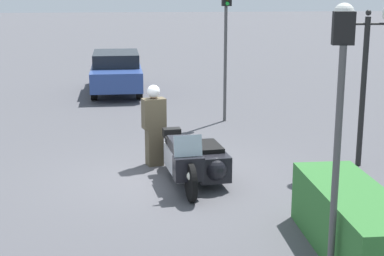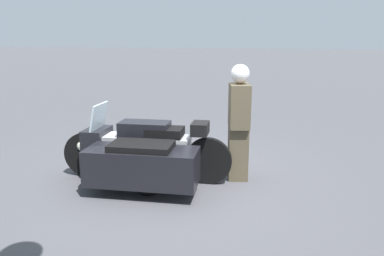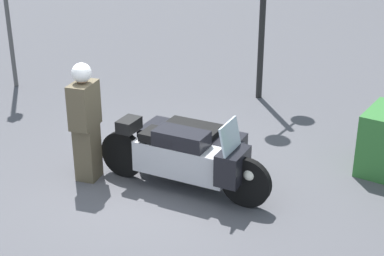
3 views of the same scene
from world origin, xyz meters
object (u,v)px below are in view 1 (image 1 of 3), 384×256
(hedge_bush_curbside, at_px, (353,224))
(twin_lamp_post, at_px, (367,31))
(traffic_light_near, at_px, (339,111))
(police_motorcycle, at_px, (196,160))
(parked_car_background, at_px, (116,71))
(officer_rider, at_px, (154,123))
(traffic_light_far, at_px, (226,38))

(hedge_bush_curbside, relative_size, twin_lamp_post, 0.86)
(hedge_bush_curbside, distance_m, traffic_light_near, 2.06)
(twin_lamp_post, bearing_deg, police_motorcycle, -77.20)
(parked_car_background, bearing_deg, officer_rider, -175.06)
(police_motorcycle, distance_m, officer_rider, 1.61)
(officer_rider, xyz_separation_m, twin_lamp_post, (0.51, 4.44, 1.98))
(police_motorcycle, bearing_deg, parked_car_background, -177.45)
(officer_rider, height_order, hedge_bush_curbside, officer_rider)
(officer_rider, relative_size, parked_car_background, 0.37)
(twin_lamp_post, relative_size, traffic_light_far, 0.95)
(police_motorcycle, xyz_separation_m, parked_car_background, (-10.65, -1.76, 0.32))
(police_motorcycle, xyz_separation_m, traffic_light_far, (-5.45, 1.46, 1.92))
(officer_rider, bearing_deg, twin_lamp_post, 67.74)
(hedge_bush_curbside, distance_m, traffic_light_far, 9.08)
(parked_car_background, bearing_deg, traffic_light_near, -169.43)
(police_motorcycle, height_order, officer_rider, officer_rider)
(twin_lamp_post, xyz_separation_m, traffic_light_far, (-4.61, -2.22, -0.52))
(officer_rider, xyz_separation_m, parked_car_background, (-9.30, -1.00, -0.14))
(police_motorcycle, height_order, traffic_light_far, traffic_light_far)
(traffic_light_far, relative_size, parked_car_background, 0.77)
(hedge_bush_curbside, xyz_separation_m, twin_lamp_post, (-4.25, 1.76, 2.44))
(traffic_light_far, bearing_deg, hedge_bush_curbside, -4.37)
(traffic_light_near, xyz_separation_m, traffic_light_far, (-9.60, 0.14, 0.09))
(officer_rider, distance_m, twin_lamp_post, 4.88)
(traffic_light_far, distance_m, parked_car_background, 6.33)
(traffic_light_near, distance_m, parked_car_background, 15.19)
(officer_rider, bearing_deg, police_motorcycle, 13.76)
(police_motorcycle, height_order, twin_lamp_post, twin_lamp_post)
(twin_lamp_post, height_order, traffic_light_near, traffic_light_near)
(police_motorcycle, bearing_deg, traffic_light_near, 10.84)
(twin_lamp_post, height_order, traffic_light_far, traffic_light_far)
(traffic_light_far, bearing_deg, twin_lamp_post, 18.34)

